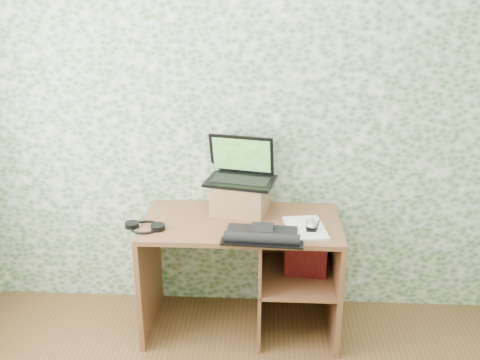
# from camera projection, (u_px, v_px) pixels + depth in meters

# --- Properties ---
(wall_back) EXTENTS (3.50, 0.00, 3.50)m
(wall_back) POSITION_uv_depth(u_px,v_px,m) (244.00, 120.00, 3.32)
(wall_back) COLOR white
(wall_back) RESTS_ON ground
(desk) EXTENTS (1.20, 0.60, 0.75)m
(desk) POSITION_uv_depth(u_px,v_px,m) (254.00, 258.00, 3.35)
(desk) COLOR brown
(desk) RESTS_ON floor
(riser) EXTENTS (0.37, 0.33, 0.19)m
(riser) POSITION_uv_depth(u_px,v_px,m) (240.00, 197.00, 3.33)
(riser) COLOR #A16C48
(riser) RESTS_ON desk
(laptop) EXTENTS (0.46, 0.37, 0.27)m
(laptop) POSITION_uv_depth(u_px,v_px,m) (241.00, 170.00, 3.31)
(laptop) COLOR black
(laptop) RESTS_ON riser
(keyboard) EXTENTS (0.46, 0.26, 0.06)m
(keyboard) POSITION_uv_depth(u_px,v_px,m) (262.00, 235.00, 3.00)
(keyboard) COLOR black
(keyboard) RESTS_ON desk
(headphones) EXTENTS (0.24, 0.20, 0.03)m
(headphones) POSITION_uv_depth(u_px,v_px,m) (145.00, 227.00, 3.13)
(headphones) COLOR black
(headphones) RESTS_ON desk
(notepad) EXTENTS (0.26, 0.34, 0.01)m
(notepad) POSITION_uv_depth(u_px,v_px,m) (305.00, 228.00, 3.12)
(notepad) COLOR white
(notepad) RESTS_ON desk
(mouse) EXTENTS (0.07, 0.11, 0.04)m
(mouse) POSITION_uv_depth(u_px,v_px,m) (311.00, 225.00, 3.10)
(mouse) COLOR silver
(mouse) RESTS_ON notepad
(pen) EXTENTS (0.03, 0.13, 0.01)m
(pen) POSITION_uv_depth(u_px,v_px,m) (318.00, 225.00, 3.14)
(pen) COLOR black
(pen) RESTS_ON notepad
(red_box) EXTENTS (0.26, 0.11, 0.31)m
(red_box) POSITION_uv_depth(u_px,v_px,m) (306.00, 253.00, 3.28)
(red_box) COLOR #9B0E10
(red_box) RESTS_ON desk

